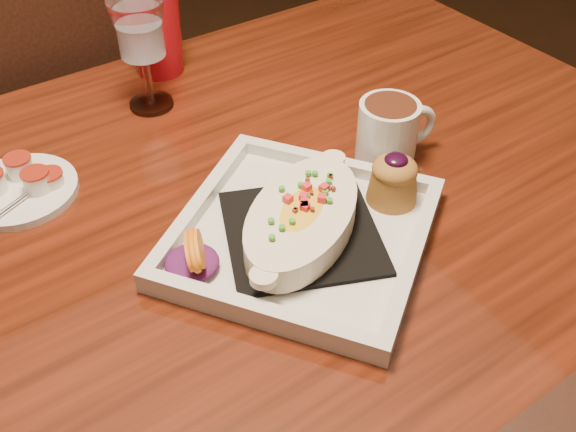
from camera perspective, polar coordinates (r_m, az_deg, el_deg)
table at (r=0.93m, az=-7.85°, el=-4.22°), size 1.50×0.90×0.75m
chair_far at (r=1.49m, az=-19.15°, el=6.46°), size 0.42×0.42×0.93m
plate at (r=0.80m, az=1.85°, el=-0.57°), size 0.42×0.42×0.08m
coffee_mug at (r=0.93m, az=9.02°, el=7.63°), size 0.12×0.09×0.09m
goblet at (r=1.03m, az=-12.99°, el=15.39°), size 0.09×0.09×0.18m
saucer at (r=0.95m, az=-22.87°, el=2.37°), size 0.16×0.16×0.11m
creamer_loose at (r=0.94m, az=-20.35°, el=2.92°), size 0.04×0.04×0.03m
red_tumbler at (r=1.15m, az=-11.72°, el=15.91°), size 0.09×0.09×0.16m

